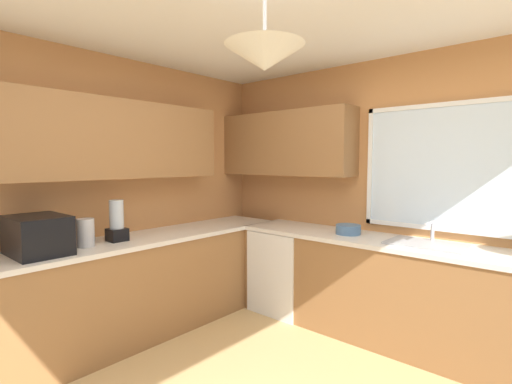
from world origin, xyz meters
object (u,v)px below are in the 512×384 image
at_px(kettle, 86,233).
at_px(sink_assembly, 426,244).
at_px(dishwasher, 286,270).
at_px(bowl, 348,229).
at_px(microwave, 38,235).
at_px(blender_appliance, 117,223).

relative_size(kettle, sink_assembly, 0.38).
height_order(dishwasher, bowl, bowl).
bearing_deg(microwave, blender_appliance, 90.00).
distance_m(kettle, bowl, 2.33).
relative_size(microwave, blender_appliance, 1.33).
distance_m(bowl, blender_appliance, 2.12).
height_order(microwave, bowl, microwave).
relative_size(sink_assembly, blender_appliance, 1.70).
relative_size(dishwasher, microwave, 1.80).
xyz_separation_m(dishwasher, bowl, (0.71, 0.03, 0.52)).
distance_m(microwave, bowl, 2.63).
height_order(microwave, blender_appliance, blender_appliance).
distance_m(microwave, sink_assembly, 3.07).
bearing_deg(bowl, dishwasher, -177.58).
xyz_separation_m(sink_assembly, bowl, (-0.71, -0.01, 0.03)).
relative_size(dishwasher, kettle, 3.75).
bearing_deg(sink_assembly, microwave, -132.80).
bearing_deg(dishwasher, bowl, 2.42).
distance_m(microwave, kettle, 0.35).
relative_size(kettle, blender_appliance, 0.64).
bearing_deg(blender_appliance, microwave, -90.00).
bearing_deg(bowl, blender_appliance, -130.38).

